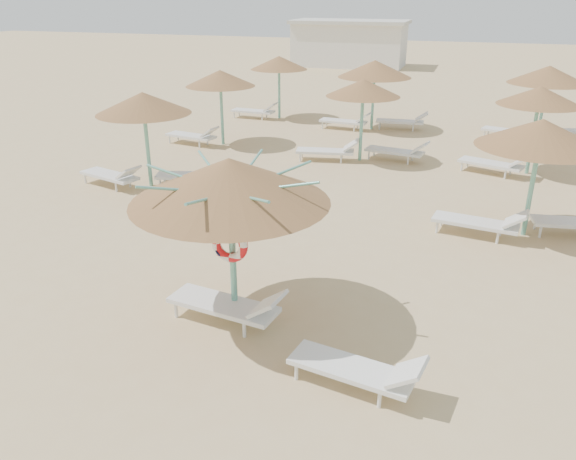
% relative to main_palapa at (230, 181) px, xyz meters
% --- Properties ---
extents(ground, '(120.00, 120.00, 0.00)m').
position_rel_main_palapa_xyz_m(ground, '(0.30, 0.32, -2.49)').
color(ground, tan).
rests_on(ground, ground).
extents(main_palapa, '(3.19, 3.19, 2.86)m').
position_rel_main_palapa_xyz_m(main_palapa, '(0.00, 0.00, 0.00)').
color(main_palapa, '#65AF9C').
rests_on(main_palapa, ground).
extents(lounger_main_a, '(2.13, 0.91, 0.75)m').
position_rel_main_palapa_xyz_m(lounger_main_a, '(-0.01, -0.18, -2.13)').
color(lounger_main_a, white).
rests_on(lounger_main_a, ground).
extents(lounger_main_b, '(1.99, 0.90, 0.70)m').
position_rel_main_palapa_xyz_m(lounger_main_b, '(2.41, -1.19, -2.16)').
color(lounger_main_b, white).
rests_on(lounger_main_b, ground).
extents(palapa_field, '(20.18, 13.11, 2.72)m').
position_rel_main_palapa_xyz_m(palapa_field, '(2.37, 10.76, -0.21)').
color(palapa_field, '#65AF9C').
rests_on(palapa_field, ground).
extents(service_hut, '(8.40, 4.40, 3.25)m').
position_rel_main_palapa_xyz_m(service_hut, '(-5.70, 35.32, -0.85)').
color(service_hut, silver).
rests_on(service_hut, ground).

